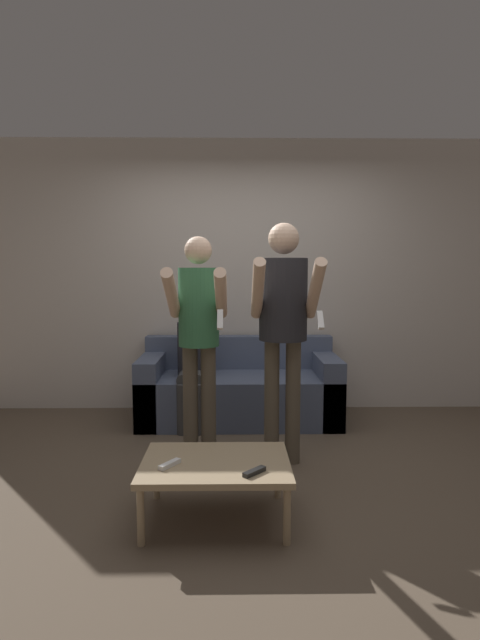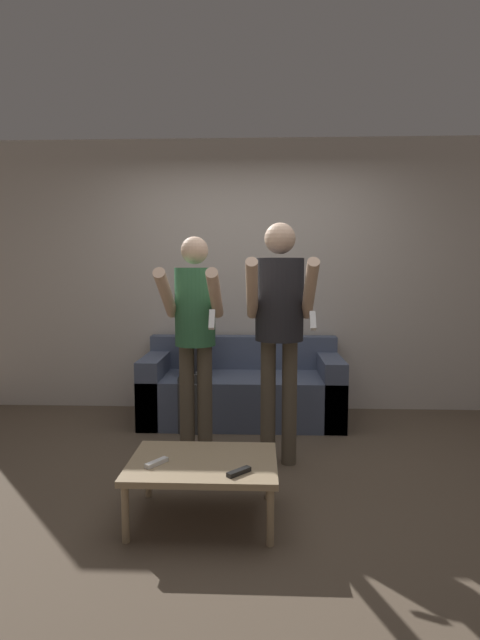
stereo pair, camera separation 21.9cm
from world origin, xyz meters
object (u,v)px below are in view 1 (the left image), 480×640
(couch, at_px, (239,391))
(remote_near, at_px, (254,472))
(person_seated, at_px, (192,357))
(coffee_table, at_px, (216,467))
(person_standing_right, at_px, (283,314))
(remote_far, at_px, (170,464))
(person_standing_left, at_px, (199,326))

(couch, xyz_separation_m, remote_near, (0.06, -2.08, 0.08))
(person_seated, distance_m, coffee_table, 1.78)
(person_standing_right, relative_size, remote_near, 13.26)
(person_seated, relative_size, remote_far, 8.07)
(person_seated, bearing_deg, person_standing_right, -50.91)
(coffee_table, bearing_deg, person_standing_right, 60.91)
(person_seated, relative_size, remote_near, 8.76)
(person_standing_left, distance_m, person_standing_right, 0.61)
(person_seated, distance_m, remote_far, 1.82)
(person_standing_right, height_order, coffee_table, person_standing_right)
(couch, height_order, remote_near, couch)
(remote_far, bearing_deg, person_seated, 90.75)
(person_standing_left, bearing_deg, coffee_table, -79.85)
(person_seated, xyz_separation_m, coffee_table, (0.27, -1.73, -0.32))
(coffee_table, height_order, remote_far, remote_far)
(person_seated, xyz_separation_m, remote_far, (0.02, -1.80, -0.27))
(person_standing_left, xyz_separation_m, person_seated, (-0.13, 0.91, -0.39))
(remote_near, xyz_separation_m, remote_far, (-0.46, 0.11, 0.00))
(remote_near, bearing_deg, remote_far, 166.82)
(person_standing_left, xyz_separation_m, person_standing_right, (0.61, 0.01, 0.09))
(couch, distance_m, coffee_table, 1.90)
(person_standing_right, height_order, remote_far, person_standing_right)
(person_standing_right, distance_m, remote_near, 1.28)
(coffee_table, distance_m, remote_near, 0.28)
(couch, distance_m, remote_near, 2.08)
(remote_far, bearing_deg, coffee_table, 16.49)
(person_standing_left, distance_m, person_seated, 1.00)
(couch, height_order, person_seated, person_seated)
(person_standing_left, distance_m, remote_far, 1.12)
(coffee_table, xyz_separation_m, remote_far, (-0.25, -0.07, 0.05))
(coffee_table, relative_size, remote_far, 5.83)
(coffee_table, bearing_deg, couch, 85.29)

